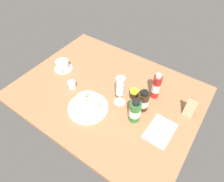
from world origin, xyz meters
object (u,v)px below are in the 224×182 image
object	(u,v)px
cutlery_setting	(161,130)
creamer_jug	(72,84)
menu_card	(191,107)
porridge_bowl	(88,104)
jam_jar	(134,94)
wine_glass	(120,87)
sauce_bottle_brown	(143,101)
sauce_bottle_red	(156,87)
coffee_cup	(63,65)
sauce_bottle_green	(135,111)

from	to	relation	value
cutlery_setting	creamer_jug	distance (cm)	59.36
creamer_jug	menu_card	xyz separation A→B (cm)	(66.96, 22.93, 2.64)
cutlery_setting	menu_card	world-z (taller)	menu_card
menu_card	porridge_bowl	bearing A→B (deg)	-147.91
creamer_jug	jam_jar	bearing A→B (deg)	23.15
wine_glass	sauce_bottle_brown	size ratio (longest dim) A/B	1.40
porridge_bowl	cutlery_setting	distance (cm)	41.78
wine_glass	cutlery_setting	bearing A→B (deg)	-7.66
cutlery_setting	creamer_jug	world-z (taller)	creamer_jug
cutlery_setting	sauce_bottle_red	size ratio (longest dim) A/B	1.04
porridge_bowl	coffee_cup	bearing A→B (deg)	154.85
cutlery_setting	sauce_bottle_brown	size ratio (longest dim) A/B	1.31
creamer_jug	menu_card	world-z (taller)	menu_card
porridge_bowl	creamer_jug	world-z (taller)	porridge_bowl
coffee_cup	sauce_bottle_green	world-z (taller)	sauce_bottle_green
cutlery_setting	coffee_cup	distance (cm)	76.51
porridge_bowl	menu_card	distance (cm)	56.74
sauce_bottle_brown	jam_jar	bearing A→B (deg)	148.78
creamer_jug	sauce_bottle_brown	xyz separation A→B (cm)	(44.02, 10.43, 3.94)
creamer_jug	jam_jar	size ratio (longest dim) A/B	1.09
sauce_bottle_green	jam_jar	bearing A→B (deg)	120.31
sauce_bottle_red	sauce_bottle_brown	bearing A→B (deg)	-96.97
sauce_bottle_red	menu_card	distance (cm)	21.62
sauce_bottle_red	coffee_cup	bearing A→B (deg)	-168.05
porridge_bowl	sauce_bottle_green	bearing A→B (deg)	19.49
creamer_jug	sauce_bottle_brown	distance (cm)	45.41
porridge_bowl	sauce_bottle_green	size ratio (longest dim) A/B	1.51
coffee_cup	porridge_bowl	bearing A→B (deg)	-25.15
sauce_bottle_brown	sauce_bottle_green	size ratio (longest dim) A/B	0.91
cutlery_setting	menu_card	xyz separation A→B (cm)	(7.72, 19.72, 4.75)
coffee_cup	menu_card	size ratio (longest dim) A/B	1.21
wine_glass	sauce_bottle_brown	distance (cm)	14.69
menu_card	cutlery_setting	bearing A→B (deg)	-111.38
creamer_jug	menu_card	distance (cm)	70.83
coffee_cup	creamer_jug	world-z (taller)	coffee_cup
cutlery_setting	creamer_jug	size ratio (longest dim) A/B	3.03
creamer_jug	menu_card	bearing A→B (deg)	18.91
porridge_bowl	jam_jar	size ratio (longest dim) A/B	4.19
cutlery_setting	coffee_cup	size ratio (longest dim) A/B	1.48
jam_jar	sauce_bottle_green	size ratio (longest dim) A/B	0.36
sauce_bottle_brown	sauce_bottle_red	world-z (taller)	sauce_bottle_red
porridge_bowl	menu_card	size ratio (longest dim) A/B	2.26
coffee_cup	menu_card	bearing A→B (deg)	9.01
creamer_jug	sauce_bottle_brown	bearing A→B (deg)	13.33
coffee_cup	menu_card	world-z (taller)	menu_card
coffee_cup	jam_jar	world-z (taller)	coffee_cup
cutlery_setting	sauce_bottle_brown	xyz separation A→B (cm)	(-15.21, 7.22, 6.05)
coffee_cup	jam_jar	xyz separation A→B (cm)	(52.85, 5.72, -0.49)
jam_jar	menu_card	size ratio (longest dim) A/B	0.54
coffee_cup	sauce_bottle_brown	xyz separation A→B (cm)	(60.97, 0.80, 3.13)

